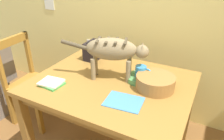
{
  "coord_description": "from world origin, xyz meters",
  "views": [
    {
      "loc": [
        0.75,
        -0.44,
        1.59
      ],
      "look_at": [
        0.09,
        0.85,
        0.85
      ],
      "focal_mm": 33.89,
      "sensor_mm": 36.0,
      "label": 1
    }
  ],
  "objects": [
    {
      "name": "coffee_mug",
      "position": [
        0.28,
        0.96,
        0.83
      ],
      "size": [
        0.13,
        0.09,
        0.09
      ],
      "color": "#3080BD",
      "rests_on": "saucer_bowl"
    },
    {
      "name": "cat",
      "position": [
        0.07,
        0.89,
        0.99
      ],
      "size": [
        0.65,
        0.27,
        0.34
      ],
      "rotation": [
        0.0,
        0.0,
        -1.25
      ],
      "color": "olive",
      "rests_on": "dining_table"
    },
    {
      "name": "wall_rear",
      "position": [
        -0.0,
        1.66,
        1.25
      ],
      "size": [
        4.77,
        0.11,
        2.5
      ],
      "color": "#EAD57C",
      "rests_on": "ground_plane"
    },
    {
      "name": "book_stack",
      "position": [
        -0.3,
        0.58,
        0.77
      ],
      "size": [
        0.18,
        0.15,
        0.03
      ],
      "color": "#49A74F",
      "rests_on": "dining_table"
    },
    {
      "name": "toaster",
      "position": [
        -0.27,
        1.16,
        0.84
      ],
      "size": [
        0.12,
        0.2,
        0.18
      ],
      "color": "black",
      "rests_on": "dining_table"
    },
    {
      "name": "wooden_chair_far",
      "position": [
        -0.91,
        0.88,
        0.46
      ],
      "size": [
        0.45,
        0.45,
        0.93
      ],
      "rotation": [
        0.0,
        0.0,
        -1.49
      ],
      "color": "olive",
      "rests_on": "ground_plane"
    },
    {
      "name": "magazine",
      "position": [
        0.29,
        0.64,
        0.75
      ],
      "size": [
        0.27,
        0.21,
        0.01
      ],
      "primitive_type": "cube",
      "rotation": [
        0.0,
        0.0,
        0.1
      ],
      "color": "#4280BE",
      "rests_on": "dining_table"
    },
    {
      "name": "dining_table",
      "position": [
        0.09,
        0.85,
        0.66
      ],
      "size": [
        1.22,
        0.97,
        0.75
      ],
      "color": "olive",
      "rests_on": "ground_plane"
    },
    {
      "name": "wicker_basket",
      "position": [
        0.42,
        0.9,
        0.8
      ],
      "size": [
        0.29,
        0.29,
        0.1
      ],
      "color": "olive",
      "rests_on": "dining_table"
    },
    {
      "name": "saucer_bowl",
      "position": [
        0.28,
        0.96,
        0.77
      ],
      "size": [
        0.22,
        0.22,
        0.04
      ],
      "primitive_type": "cylinder",
      "color": "#4A8A4C",
      "rests_on": "dining_table"
    }
  ]
}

